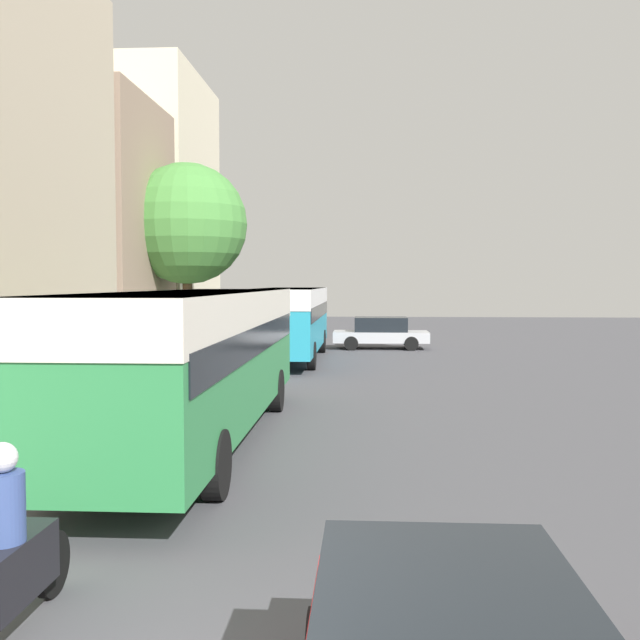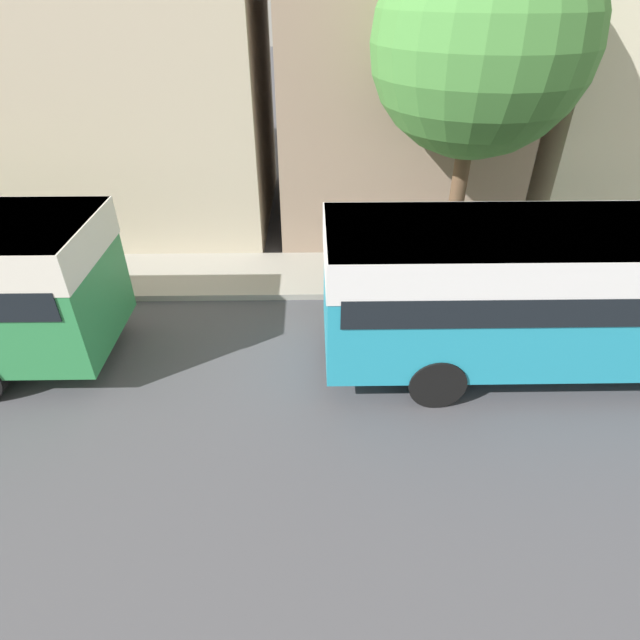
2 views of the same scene
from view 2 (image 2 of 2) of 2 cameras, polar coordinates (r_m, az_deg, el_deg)
building_midblock at (r=16.74m, az=-26.31°, el=29.52°), size 6.61×9.69×11.45m
building_far_terrace at (r=15.78m, az=8.63°, el=28.61°), size 6.61×6.31×9.59m
bus_following at (r=10.25m, az=29.97°, el=4.06°), size 2.55×10.08×2.84m
street_tree at (r=11.79m, az=18.00°, el=27.89°), size 4.47×4.47×7.34m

